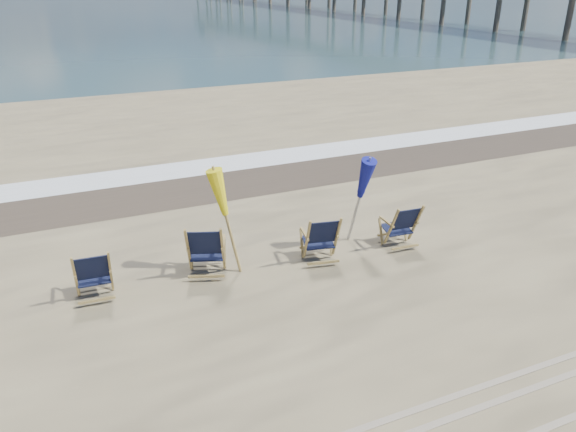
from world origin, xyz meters
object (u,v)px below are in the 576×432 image
at_px(beach_chair_1, 223,251).
at_px(beach_chair_2, 337,239).
at_px(beach_chair_0, 111,273).
at_px(umbrella_blue, 359,176).
at_px(beach_chair_3, 416,225).
at_px(umbrella_yellow, 228,197).

relative_size(beach_chair_1, beach_chair_2, 1.06).
relative_size(beach_chair_0, beach_chair_2, 0.96).
height_order(beach_chair_1, umbrella_blue, umbrella_blue).
distance_m(beach_chair_1, beach_chair_3, 3.90).
height_order(beach_chair_0, umbrella_blue, umbrella_blue).
distance_m(beach_chair_0, beach_chair_2, 4.07).
height_order(beach_chair_3, umbrella_yellow, umbrella_yellow).
bearing_deg(beach_chair_2, beach_chair_3, -169.73).
bearing_deg(beach_chair_0, umbrella_yellow, -173.98).
xyz_separation_m(beach_chair_3, umbrella_blue, (-1.04, 0.55, 0.98)).
height_order(beach_chair_0, beach_chair_1, beach_chair_1).
distance_m(beach_chair_3, umbrella_blue, 1.53).
bearing_deg(beach_chair_0, beach_chair_1, -178.29).
distance_m(beach_chair_0, beach_chair_1, 1.93).
height_order(beach_chair_1, beach_chair_3, beach_chair_1).
distance_m(beach_chair_0, umbrella_yellow, 2.33).
bearing_deg(umbrella_yellow, umbrella_blue, 0.78).
distance_m(beach_chair_2, umbrella_blue, 1.30).
bearing_deg(beach_chair_2, umbrella_yellow, -2.24).
relative_size(beach_chair_0, umbrella_blue, 0.50).
bearing_deg(umbrella_blue, beach_chair_2, -144.50).
bearing_deg(beach_chair_0, beach_chair_2, 178.21).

